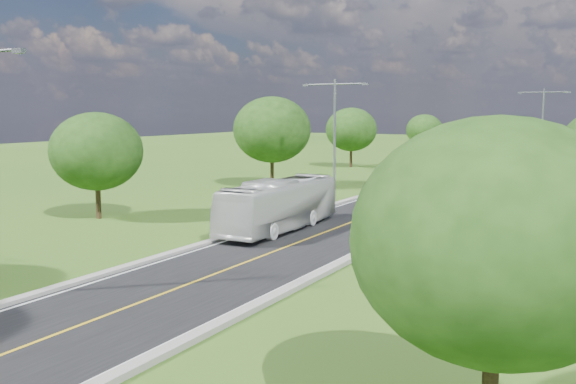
# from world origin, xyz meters

# --- Properties ---
(ground) EXTENTS (260.00, 260.00, 0.00)m
(ground) POSITION_xyz_m (0.00, 60.00, 0.00)
(ground) COLOR #315B19
(ground) RESTS_ON ground
(road) EXTENTS (8.00, 150.00, 0.06)m
(road) POSITION_xyz_m (0.00, 66.00, 0.03)
(road) COLOR black
(road) RESTS_ON ground
(curb_left) EXTENTS (0.50, 150.00, 0.22)m
(curb_left) POSITION_xyz_m (-4.25, 66.00, 0.11)
(curb_left) COLOR gray
(curb_left) RESTS_ON ground
(curb_right) EXTENTS (0.50, 150.00, 0.22)m
(curb_right) POSITION_xyz_m (4.25, 66.00, 0.11)
(curb_right) COLOR gray
(curb_right) RESTS_ON ground
(speed_limit_sign) EXTENTS (0.55, 0.09, 2.40)m
(speed_limit_sign) POSITION_xyz_m (5.20, 37.98, 1.60)
(speed_limit_sign) COLOR slate
(speed_limit_sign) RESTS_ON ground
(overpass) EXTENTS (30.00, 3.00, 3.20)m
(overpass) POSITION_xyz_m (0.00, 140.00, 2.41)
(overpass) COLOR gray
(overpass) RESTS_ON ground
(streetlight_mid_left) EXTENTS (5.90, 0.25, 10.00)m
(streetlight_mid_left) POSITION_xyz_m (-6.00, 45.00, 5.94)
(streetlight_mid_left) COLOR slate
(streetlight_mid_left) RESTS_ON ground
(streetlight_far_right) EXTENTS (5.90, 0.25, 10.00)m
(streetlight_far_right) POSITION_xyz_m (6.00, 78.00, 5.94)
(streetlight_far_right) COLOR slate
(streetlight_far_right) RESTS_ON ground
(tree_lb) EXTENTS (6.30, 6.30, 7.33)m
(tree_lb) POSITION_xyz_m (-16.00, 28.00, 4.64)
(tree_lb) COLOR black
(tree_lb) RESTS_ON ground
(tree_lc) EXTENTS (7.56, 7.56, 8.79)m
(tree_lc) POSITION_xyz_m (-15.00, 50.00, 5.58)
(tree_lc) COLOR black
(tree_lc) RESTS_ON ground
(tree_ld) EXTENTS (6.72, 6.72, 7.82)m
(tree_ld) POSITION_xyz_m (-17.00, 74.00, 4.95)
(tree_ld) COLOR black
(tree_ld) RESTS_ON ground
(tree_le) EXTENTS (5.88, 5.88, 6.84)m
(tree_le) POSITION_xyz_m (-14.50, 98.00, 4.33)
(tree_le) COLOR black
(tree_le) RESTS_ON ground
(tree_ra) EXTENTS (6.30, 6.30, 7.33)m
(tree_ra) POSITION_xyz_m (14.00, 10.00, 4.64)
(tree_ra) COLOR black
(tree_ra) RESTS_ON ground
(bus_outbound) EXTENTS (3.06, 9.86, 2.70)m
(bus_outbound) POSITION_xyz_m (2.38, 51.51, 1.41)
(bus_outbound) COLOR white
(bus_outbound) RESTS_ON road
(bus_inbound) EXTENTS (2.92, 11.43, 3.17)m
(bus_inbound) POSITION_xyz_m (-2.82, 30.13, 1.64)
(bus_inbound) COLOR silver
(bus_inbound) RESTS_ON road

